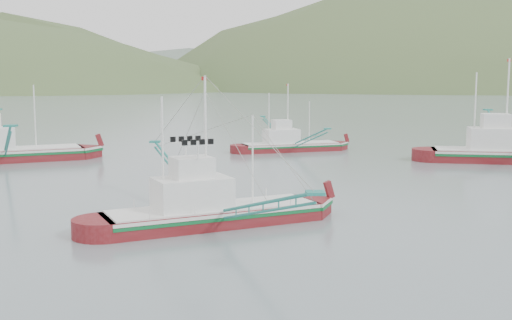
{
  "coord_description": "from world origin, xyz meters",
  "views": [
    {
      "loc": [
        -1.7,
        -39.0,
        9.13
      ],
      "look_at": [
        0.0,
        6.0,
        3.2
      ],
      "focal_mm": 45.0,
      "sensor_mm": 36.0,
      "label": 1
    }
  ],
  "objects_px": {
    "main_boat": "(211,193)",
    "bg_boat_far": "(290,138)",
    "bg_boat_right": "(509,143)",
    "bg_boat_left": "(2,139)"
  },
  "relations": [
    {
      "from": "main_boat",
      "to": "bg_boat_far",
      "type": "distance_m",
      "value": 39.6
    },
    {
      "from": "bg_boat_left",
      "to": "bg_boat_right",
      "type": "bearing_deg",
      "value": -24.46
    },
    {
      "from": "bg_boat_far",
      "to": "main_boat",
      "type": "bearing_deg",
      "value": -117.55
    },
    {
      "from": "bg_boat_left",
      "to": "bg_boat_far",
      "type": "bearing_deg",
      "value": -6.86
    },
    {
      "from": "main_boat",
      "to": "bg_boat_left",
      "type": "xyz_separation_m",
      "value": [
        -23.19,
        30.34,
        0.37
      ]
    },
    {
      "from": "bg_boat_right",
      "to": "main_boat",
      "type": "bearing_deg",
      "value": -125.34
    },
    {
      "from": "bg_boat_right",
      "to": "bg_boat_left",
      "type": "xyz_separation_m",
      "value": [
        -53.82,
        2.55,
        0.3
      ]
    },
    {
      "from": "main_boat",
      "to": "bg_boat_far",
      "type": "height_order",
      "value": "main_boat"
    },
    {
      "from": "main_boat",
      "to": "bg_boat_far",
      "type": "xyz_separation_m",
      "value": [
        8.34,
        38.71,
        -0.37
      ]
    },
    {
      "from": "bg_boat_right",
      "to": "bg_boat_far",
      "type": "bearing_deg",
      "value": 166.33
    }
  ]
}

